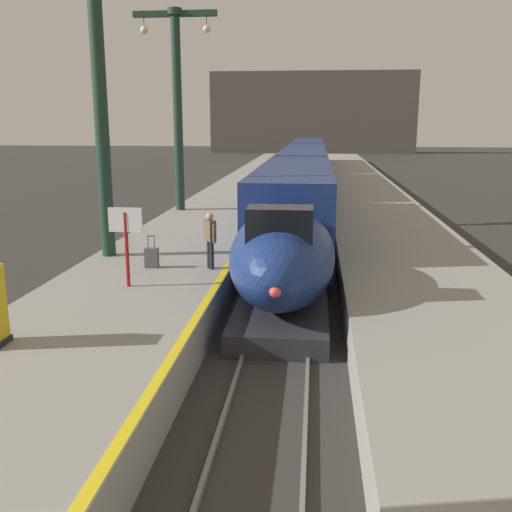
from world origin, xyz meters
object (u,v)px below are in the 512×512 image
object	(u,v)px
station_column_far	(177,92)
departure_info_board	(126,231)
highspeed_train_main	(303,173)
station_column_mid	(99,75)
passenger_near_edge	(210,236)
rolling_suitcase	(152,258)

from	to	relation	value
station_column_far	departure_info_board	bearing A→B (deg)	-82.55
highspeed_train_main	station_column_far	size ratio (longest dim) A/B	5.89
station_column_mid	station_column_far	size ratio (longest dim) A/B	1.00
highspeed_train_main	passenger_near_edge	distance (m)	22.99
departure_info_board	station_column_mid	bearing A→B (deg)	117.07
highspeed_train_main	station_column_far	bearing A→B (deg)	-117.94
station_column_mid	highspeed_train_main	bearing A→B (deg)	74.61
station_column_mid	departure_info_board	bearing A→B (deg)	-62.93
station_column_mid	passenger_near_edge	size ratio (longest dim) A/B	5.63
station_column_far	passenger_near_edge	bearing A→B (deg)	-72.72
highspeed_train_main	station_column_mid	bearing A→B (deg)	-105.39
station_column_far	departure_info_board	distance (m)	14.59
station_column_mid	station_column_far	xyz separation A→B (m)	(-0.00, 10.32, -0.02)
station_column_mid	passenger_near_edge	world-z (taller)	station_column_mid
highspeed_train_main	departure_info_board	xyz separation A→B (m)	(-4.09, -24.99, 0.59)
departure_info_board	station_column_far	bearing A→B (deg)	97.45
highspeed_train_main	station_column_far	distance (m)	13.47
station_column_mid	rolling_suitcase	distance (m)	5.90
station_column_mid	departure_info_board	world-z (taller)	station_column_mid
passenger_near_edge	rolling_suitcase	world-z (taller)	passenger_near_edge
passenger_near_edge	station_column_far	bearing A→B (deg)	107.28
highspeed_train_main	rolling_suitcase	xyz separation A→B (m)	(-4.03, -22.93, -0.61)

